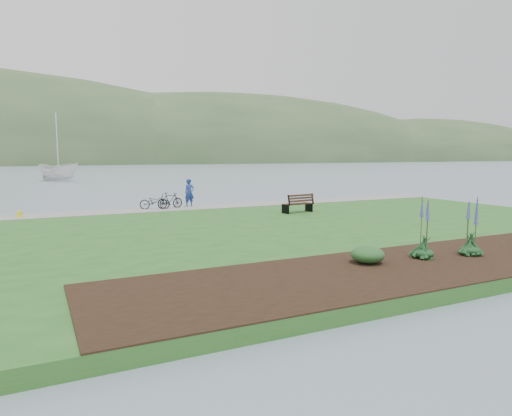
# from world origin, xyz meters

# --- Properties ---
(ground) EXTENTS (600.00, 600.00, 0.00)m
(ground) POSITION_xyz_m (0.00, 0.00, 0.00)
(ground) COLOR slate
(ground) RESTS_ON ground
(lawn) EXTENTS (34.00, 20.00, 0.40)m
(lawn) POSITION_xyz_m (0.00, -2.00, 0.20)
(lawn) COLOR #24591F
(lawn) RESTS_ON ground
(shoreline_path) EXTENTS (34.00, 2.20, 0.03)m
(shoreline_path) POSITION_xyz_m (0.00, 6.90, 0.42)
(shoreline_path) COLOR gray
(shoreline_path) RESTS_ON lawn
(garden_bed) EXTENTS (24.00, 4.40, 0.04)m
(garden_bed) POSITION_xyz_m (3.00, -9.80, 0.42)
(garden_bed) COLOR black
(garden_bed) RESTS_ON lawn
(far_hillside) EXTENTS (580.00, 80.00, 38.00)m
(far_hillside) POSITION_xyz_m (20.00, 170.00, 0.00)
(far_hillside) COLOR #36532F
(far_hillside) RESTS_ON ground
(park_bench) EXTENTS (1.84, 0.96, 1.09)m
(park_bench) POSITION_xyz_m (3.73, 2.09, 0.94)
(park_bench) COLOR black
(park_bench) RESTS_ON lawn
(person) EXTENTS (0.81, 0.61, 2.04)m
(person) POSITION_xyz_m (-0.88, 7.50, 1.42)
(person) COLOR navy
(person) RESTS_ON lawn
(bicycle_a) EXTENTS (1.05, 1.86, 0.92)m
(bicycle_a) POSITION_xyz_m (-3.13, 7.20, 0.86)
(bicycle_a) COLOR black
(bicycle_a) RESTS_ON lawn
(bicycle_b) EXTENTS (0.75, 1.68, 0.97)m
(bicycle_b) POSITION_xyz_m (-2.20, 7.20, 0.89)
(bicycle_b) COLOR black
(bicycle_b) RESTS_ON lawn
(sailboat) EXTENTS (15.90, 15.91, 29.40)m
(sailboat) POSITION_xyz_m (-6.34, 48.57, 0.00)
(sailboat) COLOR silver
(sailboat) RESTS_ON ground
(pannier) EXTENTS (0.27, 0.34, 0.32)m
(pannier) POSITION_xyz_m (-10.27, 6.77, 0.56)
(pannier) COLOR yellow
(pannier) RESTS_ON lawn
(echium_0) EXTENTS (0.62, 0.62, 1.96)m
(echium_0) POSITION_xyz_m (2.96, -9.71, 1.23)
(echium_0) COLOR #15391B
(echium_0) RESTS_ON garden_bed
(echium_4) EXTENTS (0.62, 0.62, 2.29)m
(echium_4) POSITION_xyz_m (1.27, -9.37, 1.32)
(echium_4) COLOR #15391B
(echium_4) RESTS_ON garden_bed
(shrub_0) EXTENTS (1.00, 1.00, 0.50)m
(shrub_0) POSITION_xyz_m (-0.71, -9.10, 0.69)
(shrub_0) COLOR #1E4C21
(shrub_0) RESTS_ON garden_bed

